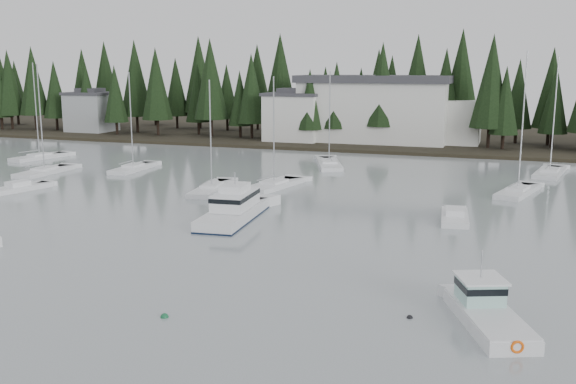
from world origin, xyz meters
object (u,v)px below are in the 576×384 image
sailboat_3 (45,173)px  lobster_boat_teal (486,314)px  sailboat_4 (133,169)px  sailboat_10 (518,193)px  house_west (294,116)px  sailboat_8 (212,190)px  house_far_west (91,111)px  sailboat_9 (274,187)px  sailboat_1 (329,165)px  harbor_inn (386,110)px  runabout_0 (18,189)px  cabin_cruiser_center (234,211)px  sailboat_2 (40,158)px  sailboat_6 (550,174)px  runabout_1 (455,219)px

sailboat_3 → lobster_boat_teal: bearing=-121.8°
sailboat_4 → sailboat_10: size_ratio=0.85×
house_west → sailboat_8: size_ratio=0.79×
house_west → house_far_west: (-42.00, 2.00, -0.25)m
sailboat_8 → sailboat_9: 6.81m
house_far_west → sailboat_1: (54.44, -24.15, -4.34)m
lobster_boat_teal → sailboat_3: (-52.89, 30.63, -0.40)m
harbor_inn → runabout_0: size_ratio=4.11×
sailboat_10 → cabin_cruiser_center: bearing=146.3°
sailboat_3 → runabout_0: sailboat_3 is taller
harbor_inn → sailboat_9: (-4.04, -42.23, -5.71)m
sailboat_2 → sailboat_10: bearing=-82.7°
sailboat_6 → sailboat_9: 34.14m
house_far_west → runabout_0: size_ratio=1.18×
house_west → sailboat_1: sailboat_1 is taller
sailboat_1 → sailboat_8: size_ratio=1.06×
sailboat_10 → sailboat_3: bearing=111.4°
sailboat_3 → sailboat_9: (29.59, 0.81, -0.02)m
house_west → cabin_cruiser_center: (12.98, -53.87, -3.96)m
lobster_boat_teal → house_far_west: bearing=24.5°
lobster_boat_teal → runabout_1: size_ratio=1.16×
cabin_cruiser_center → runabout_0: cabin_cruiser_center is taller
cabin_cruiser_center → sailboat_8: sailboat_8 is taller
sailboat_1 → sailboat_10: 26.29m
cabin_cruiser_center → sailboat_8: bearing=29.0°
lobster_boat_teal → sailboat_9: size_ratio=0.61×
house_west → sailboat_3: 44.07m
sailboat_1 → sailboat_6: (27.08, 2.02, 0.02)m
sailboat_3 → harbor_inn: bearing=-39.7°
harbor_inn → sailboat_9: size_ratio=2.39×
sailboat_9 → runabout_0: sailboat_9 is taller
sailboat_2 → sailboat_10: sailboat_10 is taller
sailboat_2 → sailboat_4: (18.12, -4.36, -0.01)m
sailboat_8 → runabout_1: bearing=-109.2°
cabin_cruiser_center → sailboat_9: (-1.98, 14.97, -0.63)m
cabin_cruiser_center → runabout_0: 26.95m
lobster_boat_teal → sailboat_6: bearing=-28.0°
house_west → sailboat_2: bearing=-133.4°
sailboat_1 → sailboat_9: size_ratio=1.03×
harbor_inn → sailboat_1: sailboat_1 is taller
house_west → harbor_inn: bearing=12.5°
house_west → sailboat_6: (39.52, -20.13, -4.57)m
house_west → lobster_boat_teal: (34.31, -70.34, -4.18)m
house_west → sailboat_8: 43.62m
sailboat_9 → sailboat_10: bearing=-68.2°
house_west → lobster_boat_teal: bearing=-64.0°
house_west → sailboat_8: (5.58, -43.02, -4.59)m
sailboat_2 → sailboat_10: 63.96m
house_far_west → sailboat_10: (77.88, -36.07, -4.31)m
cabin_cruiser_center → sailboat_8: (-7.40, 10.85, -0.62)m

